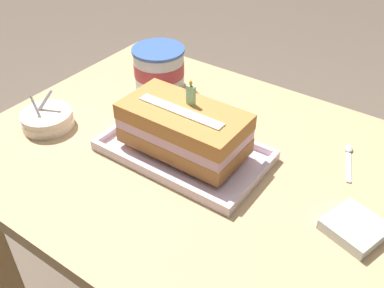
# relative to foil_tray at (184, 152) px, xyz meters

# --- Properties ---
(dining_table) EXTENTS (1.02, 0.76, 0.69)m
(dining_table) POSITION_rel_foil_tray_xyz_m (0.03, 0.02, -0.11)
(dining_table) COLOR tan
(dining_table) RESTS_ON ground_plane
(foil_tray) EXTENTS (0.36, 0.21, 0.02)m
(foil_tray) POSITION_rel_foil_tray_xyz_m (0.00, 0.00, 0.00)
(foil_tray) COLOR silver
(foil_tray) RESTS_ON dining_table
(birthday_cake) EXTENTS (0.27, 0.14, 0.15)m
(birthday_cake) POSITION_rel_foil_tray_xyz_m (-0.00, 0.00, 0.06)
(birthday_cake) COLOR #C4813F
(birthday_cake) RESTS_ON foil_tray
(bowl_stack) EXTENTS (0.12, 0.12, 0.09)m
(bowl_stack) POSITION_rel_foil_tray_xyz_m (-0.34, -0.10, 0.01)
(bowl_stack) COLOR silver
(bowl_stack) RESTS_ON dining_table
(ice_cream_tub) EXTENTS (0.14, 0.14, 0.12)m
(ice_cream_tub) POSITION_rel_foil_tray_xyz_m (-0.23, 0.20, 0.05)
(ice_cream_tub) COLOR white
(ice_cream_tub) RESTS_ON dining_table
(serving_spoon_near_tray) EXTENTS (0.06, 0.13, 0.01)m
(serving_spoon_near_tray) POSITION_rel_foil_tray_xyz_m (0.30, 0.20, -0.00)
(serving_spoon_near_tray) COLOR silver
(serving_spoon_near_tray) RESTS_ON dining_table
(napkin_pile) EXTENTS (0.12, 0.12, 0.02)m
(napkin_pile) POSITION_rel_foil_tray_xyz_m (0.39, -0.00, 0.00)
(napkin_pile) COLOR white
(napkin_pile) RESTS_ON dining_table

